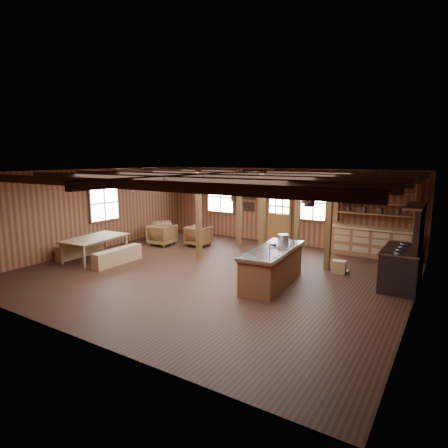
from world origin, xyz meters
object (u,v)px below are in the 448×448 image
(commercial_range, at_px, (404,262))
(armchair_c, at_px, (163,230))
(armchair_a, at_px, (162,235))
(dining_table, at_px, (96,248))
(armchair_b, at_px, (198,236))
(kitchen_island, at_px, (272,267))

(commercial_range, distance_m, armchair_c, 8.93)
(armchair_a, bearing_deg, dining_table, 77.37)
(commercial_range, xyz_separation_m, armchair_b, (-6.93, 0.99, -0.30))
(dining_table, relative_size, armchair_a, 2.38)
(dining_table, height_order, armchair_a, armchair_a)
(armchair_b, bearing_deg, armchair_c, -7.91)
(dining_table, relative_size, armchair_c, 2.66)
(kitchen_island, relative_size, armchair_c, 3.39)
(kitchen_island, relative_size, armchair_b, 3.19)
(kitchen_island, bearing_deg, armchair_a, 155.73)
(kitchen_island, distance_m, armchair_b, 4.84)
(commercial_range, relative_size, armchair_a, 2.46)
(armchair_b, relative_size, armchair_c, 1.06)
(kitchen_island, distance_m, dining_table, 5.78)
(armchair_a, bearing_deg, armchair_b, -156.44)
(commercial_range, bearing_deg, armchair_b, 171.87)
(kitchen_island, relative_size, commercial_range, 1.23)
(armchair_a, bearing_deg, armchair_c, -52.68)
(armchair_c, bearing_deg, armchair_a, 175.73)
(armchair_c, bearing_deg, dining_table, 139.76)
(dining_table, distance_m, armchair_a, 2.67)
(dining_table, height_order, armchair_b, armchair_b)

